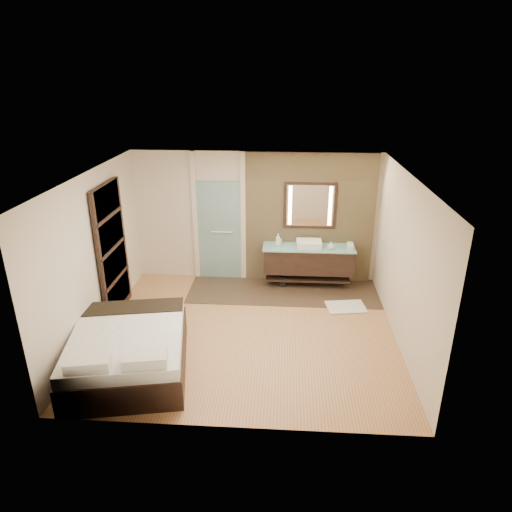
# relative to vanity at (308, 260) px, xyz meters

# --- Properties ---
(floor) EXTENTS (5.00, 5.00, 0.00)m
(floor) POSITION_rel_vanity_xyz_m (-1.10, -1.92, -0.58)
(floor) COLOR #A36D44
(floor) RESTS_ON ground
(tile_strip) EXTENTS (3.80, 1.30, 0.01)m
(tile_strip) POSITION_rel_vanity_xyz_m (-0.50, -0.32, -0.57)
(tile_strip) COLOR #3E3022
(tile_strip) RESTS_ON floor
(stone_wall) EXTENTS (2.60, 0.08, 2.70)m
(stone_wall) POSITION_rel_vanity_xyz_m (0.00, 0.29, 0.77)
(stone_wall) COLOR tan
(stone_wall) RESTS_ON floor
(vanity) EXTENTS (1.85, 0.55, 0.88)m
(vanity) POSITION_rel_vanity_xyz_m (0.00, 0.00, 0.00)
(vanity) COLOR black
(vanity) RESTS_ON stone_wall
(mirror_unit) EXTENTS (1.06, 0.04, 0.96)m
(mirror_unit) POSITION_rel_vanity_xyz_m (0.00, 0.24, 1.07)
(mirror_unit) COLOR black
(mirror_unit) RESTS_ON stone_wall
(frosted_door) EXTENTS (1.10, 0.12, 2.70)m
(frosted_door) POSITION_rel_vanity_xyz_m (-1.85, 0.28, 0.56)
(frosted_door) COLOR #BCEEEE
(frosted_door) RESTS_ON floor
(shoji_partition) EXTENTS (0.06, 1.20, 2.40)m
(shoji_partition) POSITION_rel_vanity_xyz_m (-3.53, -1.32, 0.63)
(shoji_partition) COLOR black
(shoji_partition) RESTS_ON floor
(bed) EXTENTS (1.98, 2.31, 0.78)m
(bed) POSITION_rel_vanity_xyz_m (-2.75, -3.08, -0.25)
(bed) COLOR black
(bed) RESTS_ON floor
(bath_mat) EXTENTS (0.79, 0.60, 0.02)m
(bath_mat) POSITION_rel_vanity_xyz_m (0.70, -0.93, -0.56)
(bath_mat) COLOR silver
(bath_mat) RESTS_ON floor
(waste_bin) EXTENTS (0.23, 0.23, 0.22)m
(waste_bin) POSITION_rel_vanity_xyz_m (-0.52, -0.07, -0.47)
(waste_bin) COLOR black
(waste_bin) RESTS_ON floor
(tissue_box) EXTENTS (0.12, 0.12, 0.10)m
(tissue_box) POSITION_rel_vanity_xyz_m (0.81, -0.09, 0.33)
(tissue_box) COLOR silver
(tissue_box) RESTS_ON vanity
(soap_bottle_a) EXTENTS (0.13, 0.13, 0.25)m
(soap_bottle_a) POSITION_rel_vanity_xyz_m (-0.63, 0.03, 0.41)
(soap_bottle_a) COLOR white
(soap_bottle_a) RESTS_ON vanity
(soap_bottle_b) EXTENTS (0.10, 0.10, 0.17)m
(soap_bottle_b) POSITION_rel_vanity_xyz_m (-0.60, 0.07, 0.37)
(soap_bottle_b) COLOR #B2B2B2
(soap_bottle_b) RESTS_ON vanity
(soap_bottle_c) EXTENTS (0.15, 0.15, 0.16)m
(soap_bottle_c) POSITION_rel_vanity_xyz_m (0.43, -0.14, 0.37)
(soap_bottle_c) COLOR silver
(soap_bottle_c) RESTS_ON vanity
(cup) EXTENTS (0.16, 0.16, 0.10)m
(cup) POSITION_rel_vanity_xyz_m (0.82, 0.03, 0.34)
(cup) COLOR silver
(cup) RESTS_ON vanity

